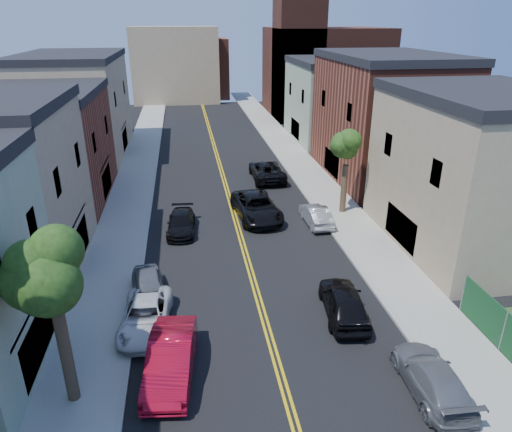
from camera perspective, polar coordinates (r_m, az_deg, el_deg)
name	(u,v)px	position (r m, az deg, el deg)	size (l,w,h in m)	color
sidewalk_left	(134,180)	(42.59, -14.75, 4.33)	(3.20, 100.00, 0.15)	gray
sidewalk_right	(307,171)	(43.77, 6.32, 5.47)	(3.20, 100.00, 0.15)	gray
curb_left	(154,179)	(42.43, -12.40, 4.49)	(0.30, 100.00, 0.15)	gray
curb_right	(289,172)	(43.36, 4.08, 5.38)	(0.30, 100.00, 0.15)	gray
bldg_left_brick	(41,151)	(38.91, -24.85, 7.25)	(9.00, 12.00, 8.00)	brown
bldg_left_tan_far	(76,108)	(52.07, -21.17, 12.22)	(9.00, 16.00, 9.50)	#998466
bldg_right_tan	(477,176)	(31.00, 25.48, 4.46)	(9.00, 12.00, 9.00)	#998466
bldg_right_brick	(384,121)	(42.74, 15.40, 11.19)	(9.00, 14.00, 10.00)	brown
bldg_right_palegrn	(334,103)	(55.73, 9.53, 13.53)	(9.00, 12.00, 8.50)	gray
church	(319,64)	(70.35, 7.70, 18.03)	(16.20, 14.20, 22.60)	#4C2319
backdrop_left	(175,65)	(82.56, -9.84, 17.76)	(14.00, 8.00, 12.00)	#998466
backdrop_center	(199,69)	(86.69, -7.02, 17.49)	(10.00, 8.00, 10.00)	brown
tree_left_mid	(45,243)	(16.39, -24.48, -3.05)	(5.20, 5.20, 9.29)	#38271C
tree_right_far	(348,136)	(33.09, 11.24, 9.61)	(4.40, 4.40, 8.03)	#38271C
red_sedan	(171,359)	(19.54, -10.40, -16.81)	(1.72, 4.93, 1.62)	#A80B22
white_pickup	(146,316)	(22.37, -13.38, -11.85)	(2.16, 4.68, 1.30)	silver
grey_car_left	(149,287)	(24.41, -13.04, -8.50)	(1.61, 4.01, 1.37)	slate
black_car_left	(181,223)	(31.40, -9.15, -0.86)	(1.78, 4.37, 1.27)	black
grey_car_right	(432,378)	(19.81, 20.81, -18.07)	(1.87, 4.60, 1.34)	slate
black_car_right	(344,302)	(22.89, 10.74, -10.29)	(1.85, 4.60, 1.57)	black
silver_car_right	(316,215)	(32.44, 7.36, 0.12)	(1.41, 4.04, 1.33)	#9C9FA3
dark_car_right_far	(267,170)	(41.33, 1.35, 5.61)	(2.69, 5.83, 1.62)	black
black_suv_lane	(256,207)	(33.11, 0.06, 1.12)	(2.78, 6.02, 1.67)	black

